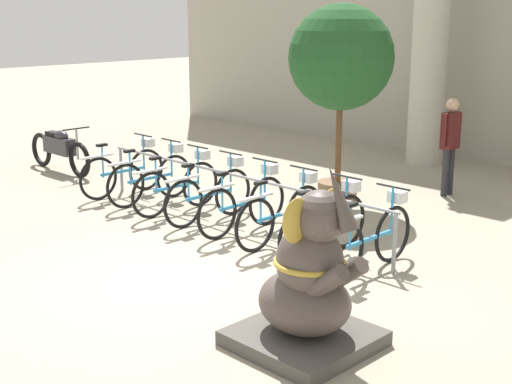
{
  "coord_description": "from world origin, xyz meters",
  "views": [
    {
      "loc": [
        6.14,
        -4.83,
        3.06
      ],
      "look_at": [
        0.49,
        0.8,
        1.0
      ],
      "focal_mm": 50.0,
      "sensor_mm": 36.0,
      "label": 1
    }
  ],
  "objects_px": {
    "bicycle_6": "(325,225)",
    "bicycle_2": "(178,186)",
    "bicycle_1": "(152,177)",
    "potted_tree": "(341,61)",
    "elephant_statue": "(309,286)",
    "motorcycle": "(60,149)",
    "bicycle_7": "(371,238)",
    "bicycle_0": "(124,171)",
    "bicycle_3": "(210,194)",
    "bicycle_5": "(282,213)",
    "bicycle_4": "(244,203)",
    "person_pedestrian": "(450,138)"
  },
  "relations": [
    {
      "from": "person_pedestrian",
      "to": "potted_tree",
      "type": "xyz_separation_m",
      "value": [
        -1.11,
        -1.56,
        1.28
      ]
    },
    {
      "from": "bicycle_0",
      "to": "bicycle_5",
      "type": "height_order",
      "value": "same"
    },
    {
      "from": "potted_tree",
      "to": "bicycle_6",
      "type": "bearing_deg",
      "value": -54.4
    },
    {
      "from": "bicycle_0",
      "to": "elephant_statue",
      "type": "bearing_deg",
      "value": -19.19
    },
    {
      "from": "bicycle_4",
      "to": "potted_tree",
      "type": "bearing_deg",
      "value": 93.77
    },
    {
      "from": "bicycle_4",
      "to": "bicycle_5",
      "type": "xyz_separation_m",
      "value": [
        0.73,
        0.0,
        0.0
      ]
    },
    {
      "from": "bicycle_6",
      "to": "bicycle_7",
      "type": "distance_m",
      "value": 0.73
    },
    {
      "from": "bicycle_4",
      "to": "bicycle_1",
      "type": "bearing_deg",
      "value": 179.12
    },
    {
      "from": "bicycle_5",
      "to": "potted_tree",
      "type": "relative_size",
      "value": 0.53
    },
    {
      "from": "bicycle_0",
      "to": "bicycle_3",
      "type": "bearing_deg",
      "value": 0.14
    },
    {
      "from": "bicycle_0",
      "to": "bicycle_7",
      "type": "height_order",
      "value": "same"
    },
    {
      "from": "bicycle_0",
      "to": "bicycle_7",
      "type": "bearing_deg",
      "value": -0.18
    },
    {
      "from": "bicycle_4",
      "to": "motorcycle",
      "type": "xyz_separation_m",
      "value": [
        -5.23,
        0.12,
        0.04
      ]
    },
    {
      "from": "bicycle_7",
      "to": "potted_tree",
      "type": "relative_size",
      "value": 0.53
    },
    {
      "from": "bicycle_7",
      "to": "person_pedestrian",
      "type": "distance_m",
      "value": 4.06
    },
    {
      "from": "bicycle_5",
      "to": "elephant_statue",
      "type": "height_order",
      "value": "elephant_statue"
    },
    {
      "from": "motorcycle",
      "to": "bicycle_1",
      "type": "bearing_deg",
      "value": -1.72
    },
    {
      "from": "bicycle_3",
      "to": "bicycle_6",
      "type": "bearing_deg",
      "value": 0.23
    },
    {
      "from": "bicycle_7",
      "to": "person_pedestrian",
      "type": "bearing_deg",
      "value": 107.79
    },
    {
      "from": "bicycle_1",
      "to": "potted_tree",
      "type": "distance_m",
      "value": 3.54
    },
    {
      "from": "bicycle_3",
      "to": "elephant_statue",
      "type": "relative_size",
      "value": 0.93
    },
    {
      "from": "person_pedestrian",
      "to": "potted_tree",
      "type": "bearing_deg",
      "value": -125.4
    },
    {
      "from": "bicycle_2",
      "to": "bicycle_5",
      "type": "bearing_deg",
      "value": 0.49
    },
    {
      "from": "bicycle_4",
      "to": "bicycle_5",
      "type": "bearing_deg",
      "value": 0.36
    },
    {
      "from": "bicycle_2",
      "to": "potted_tree",
      "type": "height_order",
      "value": "potted_tree"
    },
    {
      "from": "bicycle_3",
      "to": "bicycle_6",
      "type": "xyz_separation_m",
      "value": [
        2.19,
        0.01,
        0.0
      ]
    },
    {
      "from": "bicycle_1",
      "to": "motorcycle",
      "type": "bearing_deg",
      "value": 178.28
    },
    {
      "from": "bicycle_4",
      "to": "bicycle_7",
      "type": "relative_size",
      "value": 1.0
    },
    {
      "from": "bicycle_3",
      "to": "bicycle_7",
      "type": "xyz_separation_m",
      "value": [
        2.92,
        -0.02,
        0.0
      ]
    },
    {
      "from": "motorcycle",
      "to": "potted_tree",
      "type": "height_order",
      "value": "potted_tree"
    },
    {
      "from": "bicycle_3",
      "to": "bicycle_5",
      "type": "bearing_deg",
      "value": -0.23
    },
    {
      "from": "bicycle_6",
      "to": "person_pedestrian",
      "type": "bearing_deg",
      "value": 97.5
    },
    {
      "from": "bicycle_1",
      "to": "person_pedestrian",
      "type": "distance_m",
      "value": 4.96
    },
    {
      "from": "bicycle_2",
      "to": "motorcycle",
      "type": "relative_size",
      "value": 0.8
    },
    {
      "from": "bicycle_1",
      "to": "elephant_statue",
      "type": "xyz_separation_m",
      "value": [
        5.16,
        -2.08,
        0.19
      ]
    },
    {
      "from": "bicycle_2",
      "to": "bicycle_7",
      "type": "height_order",
      "value": "same"
    },
    {
      "from": "bicycle_2",
      "to": "elephant_statue",
      "type": "height_order",
      "value": "elephant_statue"
    },
    {
      "from": "potted_tree",
      "to": "person_pedestrian",
      "type": "bearing_deg",
      "value": 54.6
    },
    {
      "from": "bicycle_3",
      "to": "motorcycle",
      "type": "bearing_deg",
      "value": 178.55
    },
    {
      "from": "bicycle_4",
      "to": "bicycle_6",
      "type": "relative_size",
      "value": 1.0
    },
    {
      "from": "elephant_statue",
      "to": "motorcycle",
      "type": "height_order",
      "value": "elephant_statue"
    },
    {
      "from": "bicycle_0",
      "to": "bicycle_7",
      "type": "distance_m",
      "value": 5.1
    },
    {
      "from": "bicycle_4",
      "to": "bicycle_7",
      "type": "xyz_separation_m",
      "value": [
        2.19,
        -0.01,
        0.0
      ]
    },
    {
      "from": "bicycle_2",
      "to": "elephant_statue",
      "type": "distance_m",
      "value": 4.87
    },
    {
      "from": "bicycle_5",
      "to": "potted_tree",
      "type": "xyz_separation_m",
      "value": [
        -0.88,
        2.26,
        1.84
      ]
    },
    {
      "from": "bicycle_6",
      "to": "potted_tree",
      "type": "xyz_separation_m",
      "value": [
        -1.61,
        2.25,
        1.84
      ]
    },
    {
      "from": "bicycle_6",
      "to": "bicycle_2",
      "type": "bearing_deg",
      "value": -179.34
    },
    {
      "from": "bicycle_0",
      "to": "bicycle_3",
      "type": "height_order",
      "value": "same"
    },
    {
      "from": "elephant_statue",
      "to": "motorcycle",
      "type": "relative_size",
      "value": 0.86
    },
    {
      "from": "bicycle_5",
      "to": "bicycle_7",
      "type": "relative_size",
      "value": 1.0
    }
  ]
}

